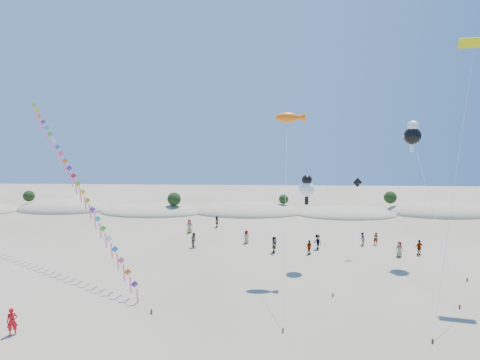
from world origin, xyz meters
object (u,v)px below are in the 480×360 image
parafoil_kite (474,47)px  flyer_foreground (12,322)px  kite_train (74,178)px  fish_kite (290,118)px

parafoil_kite → flyer_foreground: size_ratio=11.57×
kite_train → flyer_foreground: 16.36m
fish_kite → parafoil_kite: (14.87, -2.57, 5.74)m
fish_kite → kite_train: bearing=177.1°
kite_train → parafoil_kite: size_ratio=0.95×
kite_train → fish_kite: 21.96m
flyer_foreground → kite_train: bearing=71.1°
kite_train → flyer_foreground: (1.96, -14.17, -7.94)m
kite_train → fish_kite: bearing=-2.9°
fish_kite → flyer_foreground: bearing=-145.7°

